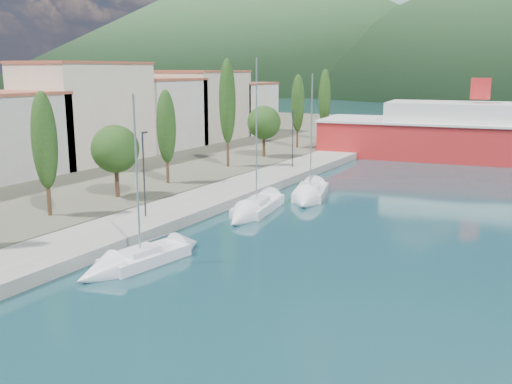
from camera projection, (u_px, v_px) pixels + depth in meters
The scene contains 9 objects.
ground at pixel (487, 120), 127.32m from camera, with size 1400.00×1400.00×0.00m, color #183F46.
quay at pixel (234, 191), 51.34m from camera, with size 5.00×88.00×0.80m, color gray.
land_strip at pixel (35, 150), 78.03m from camera, with size 70.00×148.00×0.70m, color #565644.
town_buildings at pixel (121, 115), 70.54m from camera, with size 9.20×69.20×11.30m.
tree_row at pixel (208, 122), 58.22m from camera, with size 4.05×62.49×11.60m.
lamp_posts at pixel (153, 169), 41.06m from camera, with size 0.15×46.14×6.06m.
sailboat_near at pixel (121, 266), 32.04m from camera, with size 3.32×7.68×10.68m.
sailboat_mid at pixel (249, 213), 43.87m from camera, with size 3.79×9.26×12.94m.
sailboat_far at pixel (308, 198), 48.99m from camera, with size 4.69×8.41×11.78m.
Camera 1 is at (17.26, -16.84, 11.12)m, focal length 40.00 mm.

